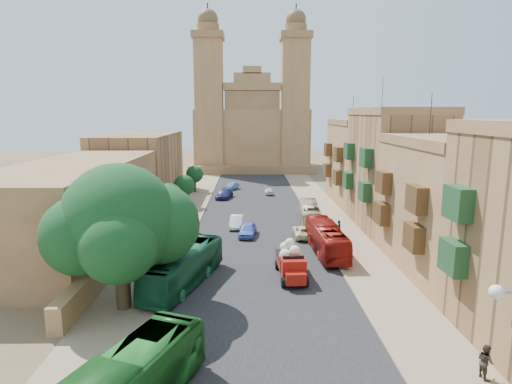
{
  "coord_description": "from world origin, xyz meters",
  "views": [
    {
      "loc": [
        -0.91,
        -23.71,
        13.19
      ],
      "look_at": [
        0.0,
        26.0,
        4.0
      ],
      "focal_mm": 30.0,
      "sensor_mm": 36.0,
      "label": 1
    }
  ],
  "objects_px": {
    "olive_pickup": "(318,231)",
    "bus_green_north": "(184,267)",
    "street_tree_d": "(195,174)",
    "car_cream": "(303,231)",
    "car_white_a": "(237,222)",
    "street_tree_c": "(184,186)",
    "car_white_b": "(268,191)",
    "ficus_tree": "(121,224)",
    "car_blue_b": "(232,186)",
    "street_tree_a": "(143,232)",
    "car_blue_a": "(248,230)",
    "pedestrian_a": "(343,254)",
    "red_truck": "(291,262)",
    "bus_cream_east": "(310,213)",
    "street_tree_b": "(168,199)",
    "pedestrian_c": "(339,229)",
    "car_dkblue": "(224,194)",
    "pedestrian_b": "(485,361)",
    "bus_red_east": "(326,239)"
  },
  "relations": [
    {
      "from": "car_blue_b",
      "to": "street_tree_d",
      "type": "bearing_deg",
      "value": -138.28
    },
    {
      "from": "street_tree_d",
      "to": "pedestrian_a",
      "type": "height_order",
      "value": "street_tree_d"
    },
    {
      "from": "street_tree_d",
      "to": "car_cream",
      "type": "relative_size",
      "value": 1.01
    },
    {
      "from": "street_tree_d",
      "to": "car_white_b",
      "type": "distance_m",
      "value": 12.91
    },
    {
      "from": "street_tree_a",
      "to": "car_white_a",
      "type": "bearing_deg",
      "value": 59.16
    },
    {
      "from": "pedestrian_b",
      "to": "street_tree_a",
      "type": "bearing_deg",
      "value": 44.94
    },
    {
      "from": "car_cream",
      "to": "street_tree_d",
      "type": "bearing_deg",
      "value": -60.4
    },
    {
      "from": "bus_cream_east",
      "to": "car_dkblue",
      "type": "distance_m",
      "value": 19.25
    },
    {
      "from": "street_tree_a",
      "to": "pedestrian_c",
      "type": "relative_size",
      "value": 2.52
    },
    {
      "from": "car_blue_a",
      "to": "car_white_b",
      "type": "relative_size",
      "value": 1.28
    },
    {
      "from": "street_tree_a",
      "to": "car_blue_b",
      "type": "xyz_separation_m",
      "value": [
        6.22,
        38.12,
        -2.52
      ]
    },
    {
      "from": "street_tree_c",
      "to": "car_dkblue",
      "type": "xyz_separation_m",
      "value": [
        5.33,
        6.24,
        -2.4
      ]
    },
    {
      "from": "ficus_tree",
      "to": "car_blue_b",
      "type": "relative_size",
      "value": 2.8
    },
    {
      "from": "bus_red_east",
      "to": "pedestrian_c",
      "type": "xyz_separation_m",
      "value": [
        2.36,
        5.28,
        -0.48
      ]
    },
    {
      "from": "ficus_tree",
      "to": "olive_pickup",
      "type": "distance_m",
      "value": 23.11
    },
    {
      "from": "car_blue_a",
      "to": "car_cream",
      "type": "height_order",
      "value": "car_blue_a"
    },
    {
      "from": "red_truck",
      "to": "bus_green_north",
      "type": "bearing_deg",
      "value": -170.34
    },
    {
      "from": "street_tree_a",
      "to": "car_blue_a",
      "type": "height_order",
      "value": "street_tree_a"
    },
    {
      "from": "bus_green_north",
      "to": "car_dkblue",
      "type": "relative_size",
      "value": 2.2
    },
    {
      "from": "bus_cream_east",
      "to": "car_blue_b",
      "type": "height_order",
      "value": "bus_cream_east"
    },
    {
      "from": "car_blue_a",
      "to": "car_cream",
      "type": "bearing_deg",
      "value": 2.8
    },
    {
      "from": "car_blue_b",
      "to": "pedestrian_a",
      "type": "distance_m",
      "value": 39.46
    },
    {
      "from": "bus_red_east",
      "to": "car_blue_b",
      "type": "height_order",
      "value": "bus_red_east"
    },
    {
      "from": "street_tree_c",
      "to": "car_white_b",
      "type": "height_order",
      "value": "street_tree_c"
    },
    {
      "from": "olive_pickup",
      "to": "pedestrian_c",
      "type": "bearing_deg",
      "value": 17.26
    },
    {
      "from": "car_dkblue",
      "to": "car_white_b",
      "type": "distance_m",
      "value": 7.78
    },
    {
      "from": "street_tree_c",
      "to": "street_tree_d",
      "type": "relative_size",
      "value": 1.03
    },
    {
      "from": "street_tree_b",
      "to": "car_white_b",
      "type": "bearing_deg",
      "value": 59.94
    },
    {
      "from": "olive_pickup",
      "to": "red_truck",
      "type": "bearing_deg",
      "value": -110.22
    },
    {
      "from": "car_cream",
      "to": "car_dkblue",
      "type": "height_order",
      "value": "car_dkblue"
    },
    {
      "from": "olive_pickup",
      "to": "bus_green_north",
      "type": "relative_size",
      "value": 0.44
    },
    {
      "from": "ficus_tree",
      "to": "street_tree_a",
      "type": "height_order",
      "value": "ficus_tree"
    },
    {
      "from": "ficus_tree",
      "to": "car_cream",
      "type": "height_order",
      "value": "ficus_tree"
    },
    {
      "from": "car_white_a",
      "to": "street_tree_c",
      "type": "bearing_deg",
      "value": 128.76
    },
    {
      "from": "ficus_tree",
      "to": "car_blue_b",
      "type": "bearing_deg",
      "value": 83.04
    },
    {
      "from": "bus_green_north",
      "to": "car_white_b",
      "type": "bearing_deg",
      "value": 94.59
    },
    {
      "from": "bus_cream_east",
      "to": "car_blue_a",
      "type": "relative_size",
      "value": 2.15
    },
    {
      "from": "street_tree_d",
      "to": "bus_cream_east",
      "type": "xyz_separation_m",
      "value": [
        16.5,
        -21.42,
        -1.75
      ]
    },
    {
      "from": "bus_red_east",
      "to": "pedestrian_c",
      "type": "height_order",
      "value": "bus_red_east"
    },
    {
      "from": "street_tree_c",
      "to": "olive_pickup",
      "type": "relative_size",
      "value": 1.0
    },
    {
      "from": "car_cream",
      "to": "car_dkblue",
      "type": "distance_m",
      "value": 23.56
    },
    {
      "from": "street_tree_d",
      "to": "car_white_a",
      "type": "xyz_separation_m",
      "value": [
        7.71,
        -23.09,
        -2.32
      ]
    },
    {
      "from": "ficus_tree",
      "to": "car_white_a",
      "type": "relative_size",
      "value": 2.41
    },
    {
      "from": "pedestrian_a",
      "to": "street_tree_c",
      "type": "bearing_deg",
      "value": -55.26
    },
    {
      "from": "car_white_b",
      "to": "pedestrian_c",
      "type": "relative_size",
      "value": 1.77
    },
    {
      "from": "pedestrian_c",
      "to": "pedestrian_b",
      "type": "bearing_deg",
      "value": 21.24
    },
    {
      "from": "street_tree_b",
      "to": "bus_cream_east",
      "type": "relative_size",
      "value": 0.6
    },
    {
      "from": "pedestrian_a",
      "to": "car_blue_a",
      "type": "bearing_deg",
      "value": -48.14
    },
    {
      "from": "car_dkblue",
      "to": "bus_red_east",
      "type": "bearing_deg",
      "value": -54.46
    },
    {
      "from": "ficus_tree",
      "to": "pedestrian_b",
      "type": "relative_size",
      "value": 5.58
    }
  ]
}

